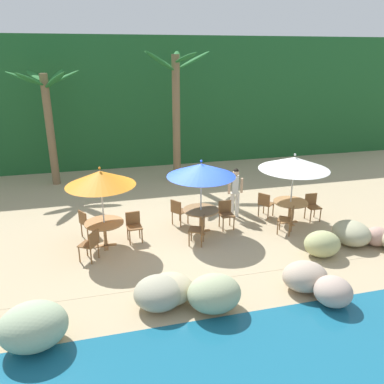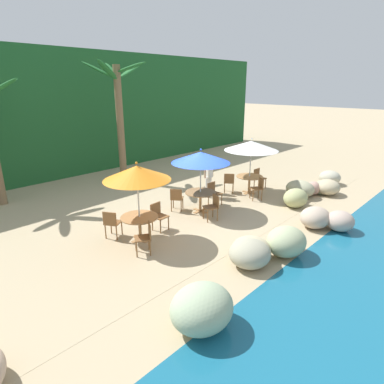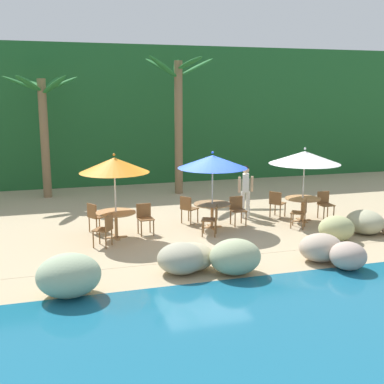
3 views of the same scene
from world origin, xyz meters
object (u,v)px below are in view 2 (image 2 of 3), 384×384
umbrella_orange (137,173)px  chair_orange_seaward (158,214)px  umbrella_blue (201,157)px  chair_blue_inland (177,198)px  dining_table_orange (140,221)px  chair_white_inland (229,181)px  umbrella_white (251,146)px  chair_white_seaward (259,177)px  chair_orange_left (146,236)px  waiter_in_white (209,173)px  dining_table_blue (200,195)px  chair_orange_inland (112,222)px  dining_table_white (249,179)px  chair_white_left (258,187)px  chair_blue_seaward (213,192)px  palm_tree_second (119,105)px  chair_blue_left (213,205)px

umbrella_orange → chair_orange_seaward: (0.84, 0.16, -1.54)m
umbrella_blue → chair_blue_inland: size_ratio=2.65×
dining_table_orange → chair_white_inland: size_ratio=1.26×
umbrella_white → chair_white_seaward: size_ratio=2.68×
chair_orange_left → chair_white_seaward: 7.19m
chair_white_seaward → waiter_in_white: waiter_in_white is taller
dining_table_orange → dining_table_blue: 2.91m
chair_orange_inland → dining_table_white: bearing=-4.7°
umbrella_orange → chair_white_left: size_ratio=2.73×
chair_orange_seaward → waiter_in_white: size_ratio=0.51×
chair_blue_inland → chair_orange_left: bearing=-148.9°
chair_blue_seaward → waiter_in_white: 1.05m
dining_table_orange → chair_blue_seaward: 3.77m
palm_tree_second → chair_white_inland: bearing=-67.4°
chair_orange_seaward → palm_tree_second: size_ratio=0.16×
umbrella_blue → chair_white_seaward: bearing=0.3°
chair_blue_left → chair_white_left: bearing=0.1°
chair_orange_inland → chair_white_inland: (5.79, 0.10, 0.00)m
chair_blue_inland → umbrella_white: size_ratio=0.37×
dining_table_blue → palm_tree_second: (0.40, 5.32, 2.90)m
chair_white_inland → palm_tree_second: (-1.99, 4.78, 3.00)m
chair_blue_left → chair_blue_seaward: bearing=39.5°
dining_table_white → chair_white_seaward: bearing=6.2°
dining_table_blue → dining_table_white: 2.98m
chair_white_left → chair_blue_left: bearing=-179.9°
chair_blue_seaward → dining_table_orange: bearing=-174.7°
chair_blue_left → chair_white_seaward: bearing=11.5°
chair_blue_seaward → palm_tree_second: (-0.45, 5.22, 3.00)m
chair_white_inland → waiter_in_white: waiter_in_white is taller
chair_white_seaward → chair_white_inland: (-1.44, 0.53, 0.00)m
umbrella_orange → chair_white_seaward: umbrella_orange is taller
dining_table_orange → chair_white_inland: (5.29, 0.79, -0.10)m
umbrella_white → chair_blue_inland: bearing=168.7°
chair_orange_seaward → chair_orange_left: same height
dining_table_orange → chair_blue_seaward: (3.75, 0.35, -0.10)m
umbrella_blue → chair_blue_seaward: bearing=7.1°
dining_table_white → waiter_in_white: size_ratio=0.65×
chair_blue_seaward → dining_table_white: (2.13, -0.18, 0.10)m
dining_table_orange → chair_white_left: (5.44, -0.56, -0.10)m
umbrella_blue → chair_blue_seaward: size_ratio=2.65×
chair_orange_seaward → dining_table_blue: (2.06, 0.08, 0.10)m
umbrella_orange → umbrella_white: umbrella_orange is taller
dining_table_blue → chair_white_left: (2.54, -0.81, -0.10)m
palm_tree_second → umbrella_white: bearing=-64.4°
umbrella_orange → dining_table_orange: 1.44m
dining_table_orange → umbrella_white: bearing=1.6°
chair_white_inland → waiter_in_white: 1.12m
dining_table_blue → waiter_in_white: bearing=30.7°
chair_orange_inland → waiter_in_white: size_ratio=0.51×
chair_orange_inland → umbrella_white: 6.58m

